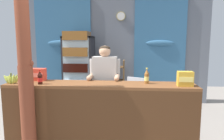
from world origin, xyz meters
TOP-DOWN VIEW (x-y plane):
  - ground_plane at (0.00, 1.20)m, footprint 7.80×7.80m
  - back_wall_curtained at (-0.02, 3.05)m, footprint 4.87×0.22m
  - stall_counter at (0.02, 0.43)m, footprint 2.74×0.47m
  - timber_post at (-0.91, 0.17)m, footprint 0.21×0.19m
  - drink_fridge at (-0.78, 2.51)m, footprint 0.69×0.69m
  - bottle_shelf_rack at (0.08, 2.71)m, footprint 0.48×0.28m
  - plastic_lawn_chair at (0.65, 1.93)m, footprint 0.59×0.59m
  - shopkeeper at (0.04, 0.99)m, footprint 0.51×0.42m
  - soda_bottle_orange_soda at (-1.19, 0.63)m, footprint 0.09×0.09m
  - soda_bottle_iced_tea at (0.69, 0.59)m, footprint 0.07×0.07m
  - soda_bottle_cola at (-0.82, 0.41)m, footprint 0.07×0.07m
  - snack_box_choco_powder at (1.20, 0.45)m, footprint 0.20×0.12m
  - snack_box_crackers at (-0.97, 0.68)m, footprint 0.23×0.14m
  - banana_bunch at (-1.25, 0.42)m, footprint 0.27×0.07m

SIDE VIEW (x-z plane):
  - ground_plane at x=0.00m, z-range 0.00..0.00m
  - plastic_lawn_chair at x=0.65m, z-range 0.06..0.92m
  - bottle_shelf_rack at x=0.08m, z-range 0.03..1.16m
  - stall_counter at x=0.02m, z-range 0.10..1.09m
  - shopkeeper at x=0.04m, z-range 0.20..1.73m
  - drink_fridge at x=-0.78m, z-range 0.09..1.91m
  - banana_bunch at x=-1.25m, z-range 0.97..1.13m
  - soda_bottle_cola at x=-0.82m, z-range 0.98..1.18m
  - snack_box_crackers at x=-0.97m, z-range 0.99..1.18m
  - soda_bottle_iced_tea at x=0.69m, z-range 0.97..1.20m
  - snack_box_choco_powder at x=1.20m, z-range 0.99..1.19m
  - soda_bottle_orange_soda at x=-1.19m, z-range 0.97..1.29m
  - timber_post at x=-0.91m, z-range -0.05..2.52m
  - back_wall_curtained at x=-0.02m, z-range 0.04..2.81m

